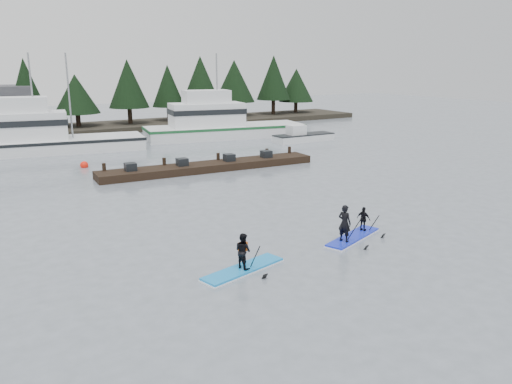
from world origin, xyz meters
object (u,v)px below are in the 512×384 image
fishing_boat_medium (221,131)px  paddleboard_duo (352,228)px  fishing_boat_large (42,145)px  paddleboard_solo (243,259)px  floating_dock (210,167)px

fishing_boat_medium → paddleboard_duo: bearing=-97.1°
fishing_boat_large → fishing_boat_medium: (16.72, -0.03, -0.00)m
paddleboard_duo → paddleboard_solo: bearing=165.1°
fishing_boat_medium → paddleboard_duo: 30.75m
floating_dock → paddleboard_duo: paddleboard_duo is taller
fishing_boat_large → paddleboard_solo: size_ratio=4.62×
paddleboard_solo → paddleboard_duo: bearing=-8.6°
fishing_boat_large → floating_dock: bearing=-48.2°
fishing_boat_large → paddleboard_duo: (7.68, -29.41, -0.14)m
floating_dock → fishing_boat_medium: bearing=63.0°
fishing_boat_large → floating_dock: fishing_boat_large is taller
fishing_boat_large → fishing_boat_medium: bearing=8.7°
floating_dock → fishing_boat_large: bearing=126.2°
fishing_boat_medium → paddleboard_solo: 33.25m
fishing_boat_medium → floating_dock: fishing_boat_medium is taller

